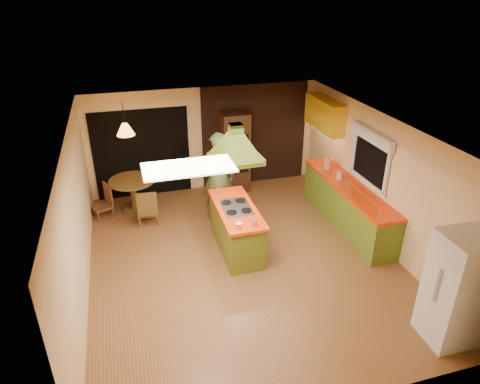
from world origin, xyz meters
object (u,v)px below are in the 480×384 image
object	(u,v)px
wall_oven	(235,152)
refrigerator	(458,289)
kitchen_island	(236,228)
dining_table	(133,189)
canister_large	(328,164)
man	(218,177)

from	to	relation	value
wall_oven	refrigerator	bearing A→B (deg)	-72.81
kitchen_island	refrigerator	size ratio (longest dim) A/B	1.03
dining_table	canister_large	distance (m)	4.36
kitchen_island	dining_table	bearing A→B (deg)	130.70
refrigerator	man	bearing A→B (deg)	120.87
refrigerator	canister_large	bearing A→B (deg)	90.73
dining_table	canister_large	xyz separation A→B (m)	(4.21, -1.00, 0.51)
refrigerator	canister_large	size ratio (longest dim) A/B	7.25
kitchen_island	wall_oven	xyz separation A→B (m)	(0.68, 2.55, 0.52)
man	refrigerator	distance (m)	4.91
wall_oven	canister_large	distance (m)	2.26
wall_oven	man	bearing A→B (deg)	-118.06
canister_large	refrigerator	bearing A→B (deg)	-91.14
refrigerator	kitchen_island	bearing A→B (deg)	129.17
man	wall_oven	size ratio (longest dim) A/B	1.01
man	canister_large	xyz separation A→B (m)	(2.46, -0.12, 0.06)
kitchen_island	wall_oven	world-z (taller)	wall_oven
kitchen_island	wall_oven	distance (m)	2.69
kitchen_island	dining_table	world-z (taller)	kitchen_island
man	canister_large	size ratio (longest dim) A/B	8.27
refrigerator	wall_oven	world-z (taller)	wall_oven
kitchen_island	wall_oven	bearing A→B (deg)	75.43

